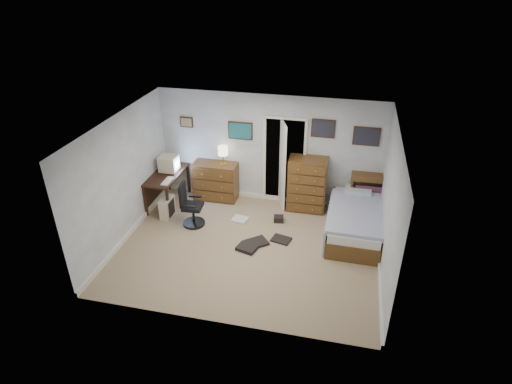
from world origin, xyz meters
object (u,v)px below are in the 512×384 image
at_px(computer_desk, 163,180).
at_px(low_dresser, 216,181).
at_px(tall_dresser, 307,184).
at_px(office_chair, 190,209).
at_px(bed, 354,221).

distance_m(computer_desk, low_dresser, 1.20).
bearing_deg(tall_dresser, computer_desk, -173.16).
relative_size(computer_desk, low_dresser, 1.31).
bearing_deg(computer_desk, office_chair, -38.61).
distance_m(computer_desk, office_chair, 1.18).
bearing_deg(low_dresser, tall_dresser, -0.55).
xyz_separation_m(office_chair, bed, (3.37, 0.40, -0.06)).
distance_m(low_dresser, bed, 3.30).
distance_m(tall_dresser, bed, 1.37).
bearing_deg(low_dresser, office_chair, -98.37).
height_order(office_chair, tall_dresser, tall_dresser).
distance_m(office_chair, low_dresser, 1.23).
bearing_deg(tall_dresser, bed, -37.86).
distance_m(office_chair, bed, 3.40).
height_order(tall_dresser, bed, tall_dresser).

